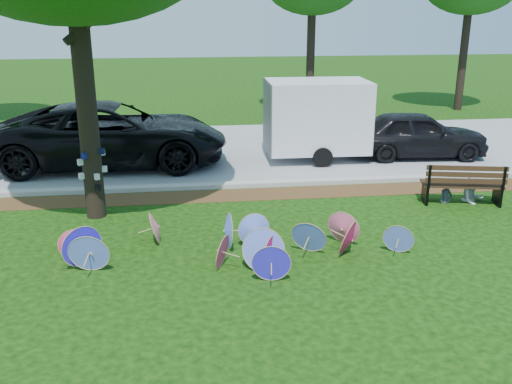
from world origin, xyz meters
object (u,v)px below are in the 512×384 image
person_left (447,183)px  black_van (112,135)px  parasol_pile (234,242)px  dark_pickup (417,134)px  cargo_trailer (317,116)px  person_right (475,176)px  park_bench (462,183)px

person_left → black_van: bearing=134.2°
parasol_pile → dark_pickup: size_ratio=1.59×
cargo_trailer → parasol_pile: bearing=-113.1°
black_van → parasol_pile: bearing=-156.7°
cargo_trailer → black_van: bearing=-179.1°
cargo_trailer → person_left: bearing=-62.3°
cargo_trailer → person_right: cargo_trailer is taller
parasol_pile → person_left: person_left is taller
parasol_pile → person_left: (5.50, 2.67, 0.14)m
dark_pickup → person_left: (-0.97, -4.36, -0.23)m
person_left → cargo_trailer: bearing=98.7°
parasol_pile → dark_pickup: bearing=47.4°
dark_pickup → parasol_pile: bearing=141.9°
person_left → person_right: size_ratio=0.76×
parasol_pile → black_van: (-3.05, 7.20, 0.59)m
black_van → cargo_trailer: bearing=-89.8°
parasol_pile → park_bench: bearing=24.1°
person_left → person_right: person_right is taller
park_bench → person_right: bearing=20.0°
parasol_pile → person_right: 6.75m
black_van → person_right: size_ratio=5.15×
parasol_pile → black_van: size_ratio=1.01×
person_right → person_left: bearing=165.8°
parasol_pile → park_bench: (5.85, 2.62, 0.14)m
park_bench → person_right: (0.35, 0.05, 0.16)m
parasol_pile → cargo_trailer: 7.94m
parasol_pile → park_bench: size_ratio=3.54×
black_van → cargo_trailer: (6.28, -0.02, 0.43)m
dark_pickup → cargo_trailer: size_ratio=1.41×
person_left → person_right: bearing=-17.9°
person_right → dark_pickup: bearing=72.2°
dark_pickup → person_right: 4.37m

